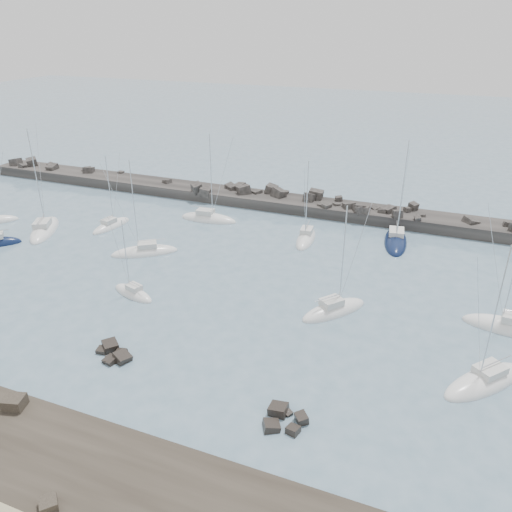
{
  "coord_description": "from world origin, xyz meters",
  "views": [
    {
      "loc": [
        23.4,
        -40.08,
        29.83
      ],
      "look_at": [
        2.7,
        12.0,
        3.06
      ],
      "focal_mm": 35.0,
      "sensor_mm": 36.0,
      "label": 1
    }
  ],
  "objects_px": {
    "sailboat_4": "(208,219)",
    "sailboat_5": "(133,294)",
    "sailboat_7": "(334,311)",
    "sailboat_6": "(306,239)",
    "sailboat_1": "(45,230)",
    "sailboat_9": "(508,328)",
    "sailboat_8": "(395,241)",
    "sailboat_13": "(145,252)",
    "sailboat_3": "(111,226)",
    "sailboat_11": "(484,382)"
  },
  "relations": [
    {
      "from": "sailboat_4",
      "to": "sailboat_5",
      "type": "xyz_separation_m",
      "value": [
        2.63,
        -25.2,
        -0.01
      ]
    },
    {
      "from": "sailboat_7",
      "to": "sailboat_6",
      "type": "bearing_deg",
      "value": 115.38
    },
    {
      "from": "sailboat_6",
      "to": "sailboat_1",
      "type": "bearing_deg",
      "value": -163.02
    },
    {
      "from": "sailboat_5",
      "to": "sailboat_9",
      "type": "xyz_separation_m",
      "value": [
        41.23,
        8.42,
        0.02
      ]
    },
    {
      "from": "sailboat_8",
      "to": "sailboat_13",
      "type": "distance_m",
      "value": 36.37
    },
    {
      "from": "sailboat_1",
      "to": "sailboat_7",
      "type": "distance_m",
      "value": 47.68
    },
    {
      "from": "sailboat_4",
      "to": "sailboat_9",
      "type": "xyz_separation_m",
      "value": [
        43.86,
        -16.77,
        0.01
      ]
    },
    {
      "from": "sailboat_1",
      "to": "sailboat_3",
      "type": "relative_size",
      "value": 1.39
    },
    {
      "from": "sailboat_9",
      "to": "sailboat_4",
      "type": "bearing_deg",
      "value": 159.07
    },
    {
      "from": "sailboat_1",
      "to": "sailboat_4",
      "type": "height_order",
      "value": "sailboat_1"
    },
    {
      "from": "sailboat_3",
      "to": "sailboat_7",
      "type": "relative_size",
      "value": 0.89
    },
    {
      "from": "sailboat_4",
      "to": "sailboat_8",
      "type": "relative_size",
      "value": 0.92
    },
    {
      "from": "sailboat_7",
      "to": "sailboat_11",
      "type": "distance_m",
      "value": 16.96
    },
    {
      "from": "sailboat_3",
      "to": "sailboat_8",
      "type": "distance_m",
      "value": 43.86
    },
    {
      "from": "sailboat_3",
      "to": "sailboat_11",
      "type": "height_order",
      "value": "sailboat_11"
    },
    {
      "from": "sailboat_6",
      "to": "sailboat_9",
      "type": "relative_size",
      "value": 0.89
    },
    {
      "from": "sailboat_7",
      "to": "sailboat_9",
      "type": "bearing_deg",
      "value": 10.66
    },
    {
      "from": "sailboat_11",
      "to": "sailboat_13",
      "type": "relative_size",
      "value": 1.04
    },
    {
      "from": "sailboat_1",
      "to": "sailboat_6",
      "type": "distance_m",
      "value": 40.32
    },
    {
      "from": "sailboat_4",
      "to": "sailboat_5",
      "type": "relative_size",
      "value": 1.48
    },
    {
      "from": "sailboat_13",
      "to": "sailboat_9",
      "type": "bearing_deg",
      "value": -2.47
    },
    {
      "from": "sailboat_5",
      "to": "sailboat_3",
      "type": "bearing_deg",
      "value": 132.73
    },
    {
      "from": "sailboat_6",
      "to": "sailboat_13",
      "type": "bearing_deg",
      "value": -146.81
    },
    {
      "from": "sailboat_5",
      "to": "sailboat_9",
      "type": "relative_size",
      "value": 0.69
    },
    {
      "from": "sailboat_11",
      "to": "sailboat_8",
      "type": "bearing_deg",
      "value": 111.79
    },
    {
      "from": "sailboat_7",
      "to": "sailboat_13",
      "type": "relative_size",
      "value": 0.94
    },
    {
      "from": "sailboat_8",
      "to": "sailboat_3",
      "type": "bearing_deg",
      "value": -166.2
    },
    {
      "from": "sailboat_5",
      "to": "sailboat_13",
      "type": "bearing_deg",
      "value": 116.41
    },
    {
      "from": "sailboat_3",
      "to": "sailboat_5",
      "type": "xyz_separation_m",
      "value": [
        15.55,
        -16.84,
        0.0
      ]
    },
    {
      "from": "sailboat_11",
      "to": "sailboat_13",
      "type": "bearing_deg",
      "value": 164.38
    },
    {
      "from": "sailboat_3",
      "to": "sailboat_5",
      "type": "bearing_deg",
      "value": -47.27
    },
    {
      "from": "sailboat_7",
      "to": "sailboat_11",
      "type": "height_order",
      "value": "sailboat_11"
    },
    {
      "from": "sailboat_8",
      "to": "sailboat_9",
      "type": "height_order",
      "value": "sailboat_8"
    },
    {
      "from": "sailboat_9",
      "to": "sailboat_5",
      "type": "bearing_deg",
      "value": -168.46
    },
    {
      "from": "sailboat_7",
      "to": "sailboat_8",
      "type": "bearing_deg",
      "value": 80.16
    },
    {
      "from": "sailboat_4",
      "to": "sailboat_11",
      "type": "height_order",
      "value": "sailboat_4"
    },
    {
      "from": "sailboat_4",
      "to": "sailboat_3",
      "type": "bearing_deg",
      "value": -147.11
    },
    {
      "from": "sailboat_6",
      "to": "sailboat_11",
      "type": "bearing_deg",
      "value": -46.11
    },
    {
      "from": "sailboat_5",
      "to": "sailboat_13",
      "type": "xyz_separation_m",
      "value": [
        -5.18,
        10.42,
        0.0
      ]
    },
    {
      "from": "sailboat_3",
      "to": "sailboat_8",
      "type": "xyz_separation_m",
      "value": [
        42.6,
        10.46,
        0.01
      ]
    },
    {
      "from": "sailboat_6",
      "to": "sailboat_8",
      "type": "bearing_deg",
      "value": 17.69
    },
    {
      "from": "sailboat_1",
      "to": "sailboat_6",
      "type": "xyz_separation_m",
      "value": [
        38.56,
        11.77,
        0.0
      ]
    },
    {
      "from": "sailboat_6",
      "to": "sailboat_13",
      "type": "relative_size",
      "value": 0.91
    },
    {
      "from": "sailboat_8",
      "to": "sailboat_9",
      "type": "distance_m",
      "value": 23.61
    },
    {
      "from": "sailboat_9",
      "to": "sailboat_7",
      "type": "bearing_deg",
      "value": -169.34
    },
    {
      "from": "sailboat_7",
      "to": "sailboat_8",
      "type": "height_order",
      "value": "sailboat_8"
    },
    {
      "from": "sailboat_3",
      "to": "sailboat_8",
      "type": "height_order",
      "value": "sailboat_8"
    },
    {
      "from": "sailboat_8",
      "to": "sailboat_11",
      "type": "xyz_separation_m",
      "value": [
        11.65,
        -29.14,
        -0.01
      ]
    },
    {
      "from": "sailboat_4",
      "to": "sailboat_6",
      "type": "bearing_deg",
      "value": -6.31
    },
    {
      "from": "sailboat_9",
      "to": "sailboat_13",
      "type": "bearing_deg",
      "value": 177.53
    }
  ]
}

